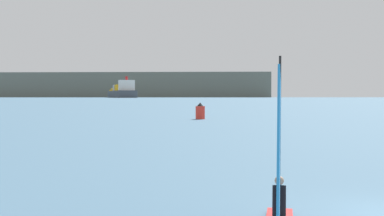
# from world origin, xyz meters

# --- Properties ---
(windsurfer) EXTENTS (0.73, 3.72, 4.24)m
(windsurfer) POSITION_xyz_m (-3.36, -1.85, 1.11)
(windsurfer) COLOR red
(windsurfer) RESTS_ON ground_plane
(cargo_ship) EXTENTS (93.13, 143.83, 34.79)m
(cargo_ship) POSITION_xyz_m (-260.03, 748.46, 9.14)
(cargo_ship) COLOR #3F444C
(cargo_ship) RESTS_ON ground_plane
(distant_headland) EXTENTS (662.48, 525.96, 53.40)m
(distant_headland) POSITION_xyz_m (-335.98, 1140.13, 26.70)
(distant_headland) COLOR #60665B
(distant_headland) RESTS_ON ground_plane
(channel_buoy) EXTENTS (1.26, 1.26, 2.26)m
(channel_buoy) POSITION_xyz_m (-13.08, 48.71, 1.02)
(channel_buoy) COLOR red
(channel_buoy) RESTS_ON ground_plane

